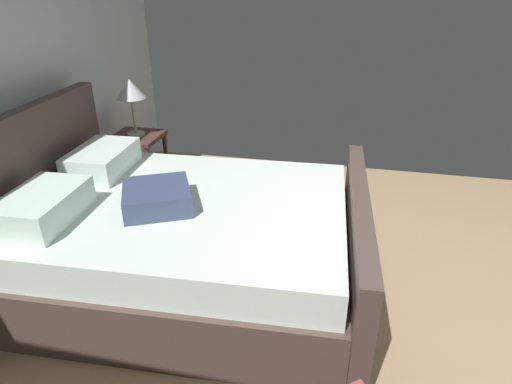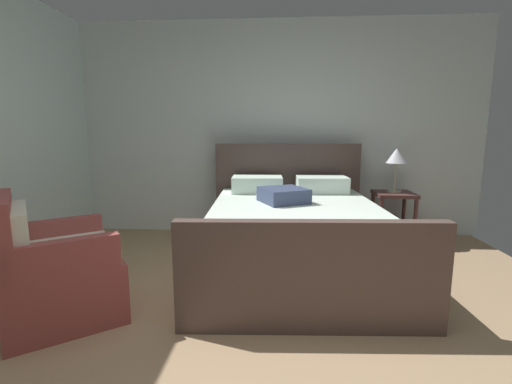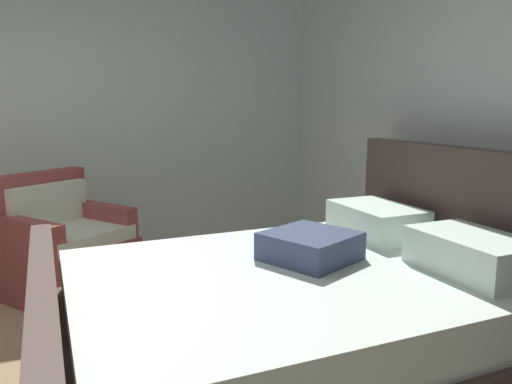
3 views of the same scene
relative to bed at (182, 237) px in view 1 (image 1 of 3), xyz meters
name	(u,v)px [view 1 (image 1 of 3)]	position (x,y,z in m)	size (l,w,h in m)	color
ground_plane	(450,337)	(-0.18, -1.73, -0.36)	(4.95, 5.92, 0.02)	tan
bed	(182,237)	(0.00, 0.00, 0.00)	(1.85, 2.35, 1.16)	brown
nightstand_right	(139,155)	(1.19, 0.89, 0.06)	(0.44, 0.44, 0.60)	brown
table_lamp_right	(131,91)	(1.19, 0.89, 0.66)	(0.26, 0.26, 0.51)	#B7B293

